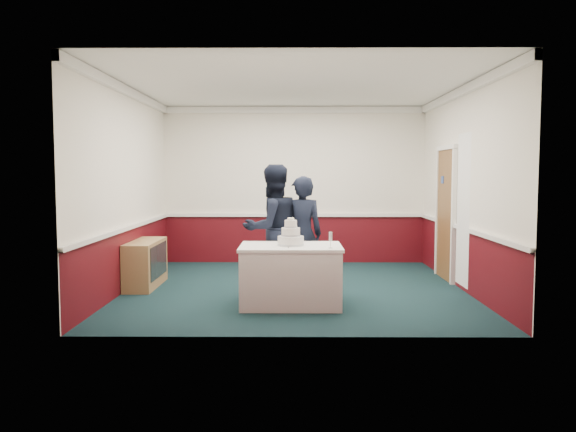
{
  "coord_description": "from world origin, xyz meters",
  "views": [
    {
      "loc": [
        -0.04,
        -8.31,
        1.73
      ],
      "look_at": [
        -0.1,
        -0.1,
        1.1
      ],
      "focal_mm": 35.0,
      "sensor_mm": 36.0,
      "label": 1
    }
  ],
  "objects_px": {
    "sideboard": "(146,264)",
    "cake_knife": "(288,247)",
    "champagne_flute": "(331,237)",
    "cake_table": "(291,275)",
    "person_man": "(272,229)",
    "wedding_cake": "(291,237)",
    "person_woman": "(302,234)"
  },
  "relations": [
    {
      "from": "cake_knife",
      "to": "person_woman",
      "type": "relative_size",
      "value": 0.13
    },
    {
      "from": "sideboard",
      "to": "person_woman",
      "type": "relative_size",
      "value": 0.71
    },
    {
      "from": "cake_knife",
      "to": "wedding_cake",
      "type": "bearing_deg",
      "value": 80.18
    },
    {
      "from": "cake_table",
      "to": "wedding_cake",
      "type": "height_order",
      "value": "wedding_cake"
    },
    {
      "from": "person_man",
      "to": "champagne_flute",
      "type": "bearing_deg",
      "value": 96.07
    },
    {
      "from": "cake_knife",
      "to": "person_man",
      "type": "xyz_separation_m",
      "value": [
        -0.23,
        0.97,
        0.13
      ]
    },
    {
      "from": "cake_knife",
      "to": "person_woman",
      "type": "height_order",
      "value": "person_woman"
    },
    {
      "from": "person_woman",
      "to": "person_man",
      "type": "bearing_deg",
      "value": 1.22
    },
    {
      "from": "champagne_flute",
      "to": "cake_table",
      "type": "bearing_deg",
      "value": 150.75
    },
    {
      "from": "wedding_cake",
      "to": "person_woman",
      "type": "relative_size",
      "value": 0.22
    },
    {
      "from": "wedding_cake",
      "to": "cake_knife",
      "type": "bearing_deg",
      "value": -98.53
    },
    {
      "from": "sideboard",
      "to": "person_man",
      "type": "bearing_deg",
      "value": -12.49
    },
    {
      "from": "sideboard",
      "to": "cake_knife",
      "type": "height_order",
      "value": "cake_knife"
    },
    {
      "from": "wedding_cake",
      "to": "champagne_flute",
      "type": "distance_m",
      "value": 0.57
    },
    {
      "from": "person_woman",
      "to": "cake_knife",
      "type": "bearing_deg",
      "value": 72.93
    },
    {
      "from": "person_man",
      "to": "person_woman",
      "type": "xyz_separation_m",
      "value": [
        0.42,
        0.06,
        -0.08
      ]
    },
    {
      "from": "sideboard",
      "to": "cake_table",
      "type": "height_order",
      "value": "cake_table"
    },
    {
      "from": "wedding_cake",
      "to": "person_man",
      "type": "xyz_separation_m",
      "value": [
        -0.26,
        0.77,
        0.03
      ]
    },
    {
      "from": "person_woman",
      "to": "sideboard",
      "type": "bearing_deg",
      "value": -15.87
    },
    {
      "from": "cake_knife",
      "to": "person_man",
      "type": "height_order",
      "value": "person_man"
    },
    {
      "from": "cake_knife",
      "to": "champagne_flute",
      "type": "height_order",
      "value": "champagne_flute"
    },
    {
      "from": "sideboard",
      "to": "cake_table",
      "type": "distance_m",
      "value": 2.53
    },
    {
      "from": "person_man",
      "to": "person_woman",
      "type": "bearing_deg",
      "value": 158.27
    },
    {
      "from": "person_man",
      "to": "cake_table",
      "type": "bearing_deg",
      "value": 78.99
    },
    {
      "from": "person_man",
      "to": "cake_knife",
      "type": "bearing_deg",
      "value": 73.66
    },
    {
      "from": "sideboard",
      "to": "person_man",
      "type": "height_order",
      "value": "person_man"
    },
    {
      "from": "person_man",
      "to": "wedding_cake",
      "type": "bearing_deg",
      "value": 78.99
    },
    {
      "from": "cake_table",
      "to": "champagne_flute",
      "type": "xyz_separation_m",
      "value": [
        0.5,
        -0.28,
        0.53
      ]
    },
    {
      "from": "wedding_cake",
      "to": "champagne_flute",
      "type": "relative_size",
      "value": 1.78
    },
    {
      "from": "wedding_cake",
      "to": "champagne_flute",
      "type": "bearing_deg",
      "value": -29.25
    },
    {
      "from": "wedding_cake",
      "to": "cake_knife",
      "type": "height_order",
      "value": "wedding_cake"
    },
    {
      "from": "sideboard",
      "to": "champagne_flute",
      "type": "distance_m",
      "value": 3.15
    }
  ]
}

